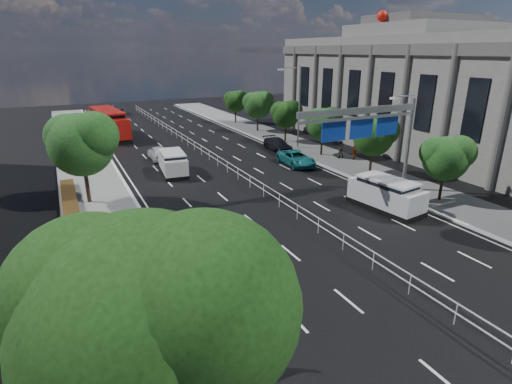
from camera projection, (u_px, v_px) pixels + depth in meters
ground at (395, 285)px, 18.92m from camera, size 160.00×160.00×0.00m
sidewalk_near at (152, 364)px, 14.08m from camera, size 5.00×140.00×0.14m
kerb_near at (218, 342)px, 15.13m from camera, size 0.25×140.00×0.15m
median_fence at (220, 162)px, 37.73m from camera, size 0.05×85.00×1.02m
hedge_near at (85, 296)px, 17.45m from camera, size 1.00×36.00×0.44m
toilet_sign at (161, 290)px, 13.34m from camera, size 1.62×0.18×4.34m
overhead_gantry at (371, 124)px, 28.35m from camera, size 10.24×0.38×7.45m
streetlight_far at (297, 102)px, 43.52m from camera, size 2.78×2.40×9.00m
civic_hall at (415, 90)px, 45.32m from camera, size 14.40×36.00×14.35m
near_tree_big at (149, 319)px, 8.25m from camera, size 5.72×5.33×7.71m
near_tree_back at (82, 141)px, 27.54m from camera, size 4.84×4.51×6.69m
far_tree_c at (447, 156)px, 28.37m from camera, size 3.52×3.28×4.94m
far_tree_d at (374, 134)px, 34.61m from camera, size 3.85×3.59×5.34m
far_tree_e at (323, 122)px, 40.99m from camera, size 3.63×3.38×5.13m
far_tree_f at (286, 113)px, 47.34m from camera, size 3.52×3.28×5.02m
far_tree_g at (258, 104)px, 53.58m from camera, size 3.96×3.69×5.45m
far_tree_h at (236, 100)px, 60.02m from camera, size 3.41×3.18×4.91m
white_minivan at (173, 163)px, 35.75m from camera, size 2.52×4.88×2.04m
red_bus at (108, 123)px, 50.99m from camera, size 3.93×11.91×3.49m
near_car_silver at (159, 153)px, 40.49m from camera, size 1.76×4.25×1.44m
near_car_dark at (118, 109)px, 69.72m from camera, size 1.95×4.85×1.57m
silver_minivan at (386, 194)px, 27.73m from camera, size 2.94×5.53×2.19m
parked_car_teal at (296, 158)px, 38.63m from camera, size 2.53×4.99×1.35m
parked_car_dark at (278, 144)px, 44.31m from camera, size 2.00×4.63×1.33m
pedestrian_a at (354, 150)px, 39.98m from camera, size 0.82×0.81×1.91m
pedestrian_b at (340, 150)px, 40.53m from camera, size 0.92×0.75×1.75m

